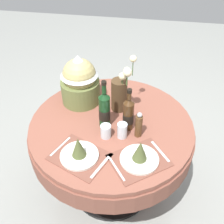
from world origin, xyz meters
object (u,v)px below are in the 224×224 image
wine_bottle_centre (104,110)px  pepper_mill (139,125)px  place_setting_left (79,152)px  tumbler_near_right (106,131)px  place_setting_right (140,155)px  dining_table (111,137)px  gift_tub_back_left (80,78)px  wine_bottle_left (128,114)px  tumbler_near_left (122,130)px  flower_vase (120,91)px

wine_bottle_centre → pepper_mill: bearing=-15.3°
pepper_mill → wine_bottle_centre: bearing=164.7°
place_setting_left → tumbler_near_right: place_setting_left is taller
place_setting_right → wine_bottle_centre: size_ratio=1.17×
dining_table → tumbler_near_right: 0.23m
place_setting_left → gift_tub_back_left: size_ratio=1.05×
wine_bottle_left → wine_bottle_centre: wine_bottle_centre is taller
dining_table → place_setting_right: (0.23, -0.31, 0.18)m
place_setting_right → wine_bottle_left: 0.31m
tumbler_near_left → tumbler_near_right: size_ratio=1.14×
pepper_mill → gift_tub_back_left: bearing=146.4°
wine_bottle_centre → pepper_mill: (0.24, -0.07, -0.05)m
dining_table → wine_bottle_left: size_ratio=3.65×
place_setting_left → wine_bottle_left: wine_bottle_left is taller
place_setting_left → gift_tub_back_left: 0.60m
dining_table → tumbler_near_left: bearing=-51.6°
dining_table → wine_bottle_left: wine_bottle_left is taller
place_setting_left → tumbler_near_right: (0.13, 0.20, 0.00)m
wine_bottle_centre → pepper_mill: wine_bottle_centre is taller
wine_bottle_centre → gift_tub_back_left: (-0.23, 0.25, 0.07)m
dining_table → gift_tub_back_left: bearing=140.7°
wine_bottle_centre → wine_bottle_left: bearing=-1.1°
place_setting_left → gift_tub_back_left: (-0.13, 0.57, 0.16)m
flower_vase → wine_bottle_centre: 0.21m
wine_bottle_centre → gift_tub_back_left: bearing=133.1°
wine_bottle_centre → gift_tub_back_left: gift_tub_back_left is taller
place_setting_right → tumbler_near_left: size_ratio=3.92×
place_setting_right → pepper_mill: pepper_mill is taller
place_setting_right → flower_vase: size_ratio=1.05×
dining_table → pepper_mill: pepper_mill is taller
tumbler_near_right → place_setting_left: bearing=-122.3°
flower_vase → tumbler_near_right: size_ratio=4.25×
dining_table → place_setting_left: size_ratio=2.86×
place_setting_right → wine_bottle_centre: wine_bottle_centre is taller
flower_vase → pepper_mill: (0.16, -0.26, -0.07)m
place_setting_left → tumbler_near_left: size_ratio=3.80×
dining_table → wine_bottle_left: 0.29m
pepper_mill → tumbler_near_right: bearing=-167.5°
flower_vase → wine_bottle_centre: bearing=-112.1°
wine_bottle_centre → flower_vase: bearing=67.9°
flower_vase → wine_bottle_centre: flower_vase is taller
tumbler_near_right → gift_tub_back_left: 0.47m
tumbler_near_left → wine_bottle_centre: bearing=145.1°
dining_table → place_setting_left: bearing=-112.9°
pepper_mill → gift_tub_back_left: 0.58m
gift_tub_back_left → tumbler_near_left: bearing=-43.0°
wine_bottle_left → place_setting_left: bearing=-130.1°
place_setting_right → gift_tub_back_left: bearing=133.2°
dining_table → pepper_mill: bearing=-24.2°
pepper_mill → place_setting_left: bearing=-143.7°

